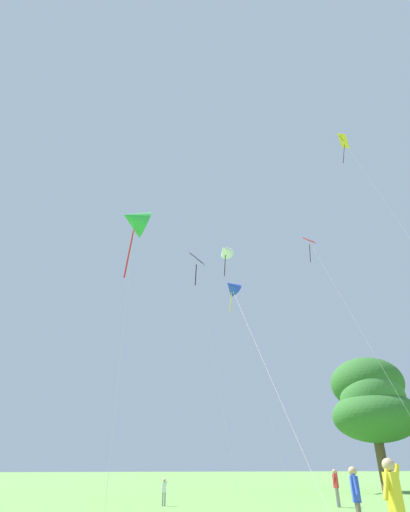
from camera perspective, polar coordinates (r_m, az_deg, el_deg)
The scene contains 11 objects.
kite_blue_delta at distance 21.95m, azimuth 3.77°, elevation -4.38°, with size 1.19×8.73×10.78m.
kite_white_distant at distance 51.30m, azimuth 2.87°, elevation 0.79°, with size 4.48×6.87×27.00m.
kite_black_large at distance 43.41m, azimuth -1.16°, elevation -1.40°, with size 2.75×6.45×22.60m.
kite_yellow_diamond at distance 39.48m, azimuth 19.83°, elevation 13.32°, with size 4.58×7.77×28.91m.
kite_green_small at distance 25.79m, azimuth -9.87°, elevation 5.00°, with size 2.11×5.28×16.40m.
kite_red_high at distance 40.84m, azimuth 14.98°, elevation 0.79°, with size 1.38×11.38×22.29m.
person_in_red_shirt at distance 22.45m, azimuth 17.93°, elevation -28.19°, with size 0.47×0.30×1.53m.
person_foreground_watcher at distance 12.71m, azimuth 20.48°, elevation -28.92°, with size 0.29×0.50×1.62m.
person_child_small at distance 22.30m, azimuth -5.76°, elevation -29.85°, with size 0.33×0.25×1.13m.
person_with_spool at distance 9.41m, azimuth 25.15°, elevation -28.65°, with size 0.57×0.24×1.76m.
tree_right_cluster at distance 37.88m, azimuth 22.40°, elevation -18.29°, with size 6.72×7.13×10.07m.
Camera 1 is at (-2.14, -4.00, 1.59)m, focal length 28.44 mm.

